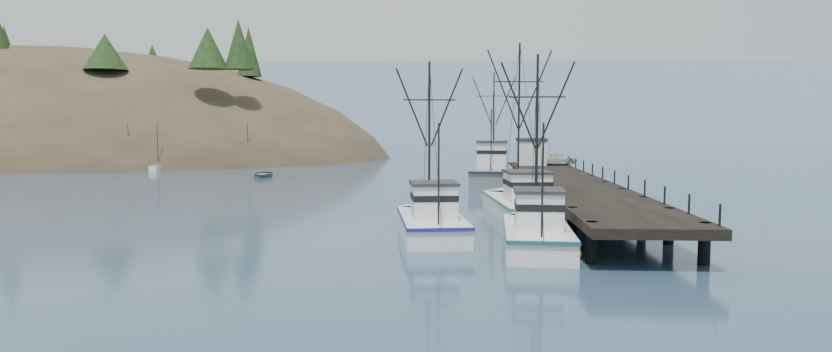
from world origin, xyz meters
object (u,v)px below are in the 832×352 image
Objects in this scene: work_vessel at (493,173)px; pickup_truck at (554,159)px; trawler_far at (521,204)px; trawler_near at (536,233)px; pier_shed at (531,151)px; pier at (571,185)px; trawler_mid at (431,222)px; motorboat at (263,177)px.

pickup_truck is (6.49, 0.83, 1.44)m from work_vessel.
trawler_far reaches higher than pickup_truck.
pier_shed is at bearing 83.70° from trawler_near.
trawler_far is at bearing -132.68° from pier.
pier_shed is at bearing 81.55° from trawler_far.
trawler_near is 0.75× the size of work_vessel.
trawler_mid reaches higher than pickup_truck.
trawler_mid is at bearing 148.67° from pickup_truck.
pickup_truck is at bearing 75.66° from trawler_far.
pier_shed is 31.46m from motorboat.
trawler_far is 2.61× the size of pickup_truck.
trawler_near reaches higher than motorboat.
trawler_mid is 30.75m from work_vessel.
pier_shed is at bearing 92.93° from pier.
work_vessel is 2.95× the size of pickup_truck.
pier is 18.11m from pier_shed.
motorboat is (-30.61, 6.41, -3.42)m from pier_shed.
pier_shed reaches higher than pier.
motorboat is at bearing 133.16° from trawler_far.
motorboat is (-33.03, 6.41, -2.67)m from pickup_truck.
trawler_far is 2.55× the size of motorboat.
pier is 4.16× the size of trawler_near.
work_vessel reaches higher than pickup_truck.
work_vessel is 2.88× the size of motorboat.
pier is 13.75× the size of pier_shed.
motorboat is (-21.12, 37.50, -0.82)m from trawler_mid.
trawler_near is 3.30× the size of pier_shed.
trawler_far is (6.12, 8.45, 0.00)m from trawler_mid.
trawler_mid is at bearing -100.15° from work_vessel.
work_vessel is at bearing -168.50° from pier_shed.
pier_shed is 0.65× the size of motorboat.
trawler_far is at bearing -98.45° from pier_shed.
trawler_far is 21.84m from work_vessel.
work_vessel is at bearing 86.89° from pickup_truck.
trawler_near is 35.09m from pickup_truck.
work_vessel is 4.43× the size of pier_shed.
trawler_mid reaches higher than motorboat.
trawler_mid reaches higher than pier_shed.
pickup_truck is (11.91, 31.10, 1.85)m from trawler_mid.
trawler_mid is 2.20× the size of pickup_truck.
trawler_near is 2.15× the size of motorboat.
pickup_truck is at bearing -22.30° from motorboat.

